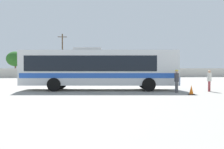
{
  "coord_description": "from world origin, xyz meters",
  "views": [
    {
      "loc": [
        -1.51,
        -19.91,
        1.76
      ],
      "look_at": [
        1.43,
        1.86,
        1.21
      ],
      "focal_mm": 38.86,
      "sensor_mm": 36.0,
      "label": 1
    }
  ],
  "objects_px": {
    "parked_car_second_white": "(69,74)",
    "parked_car_third_white": "(104,74)",
    "roadside_tree_midright": "(103,60)",
    "traffic_cone_on_apron": "(191,90)",
    "parked_car_leftmost_white": "(33,74)",
    "utility_pole_near": "(62,55)",
    "roadside_tree_midleft": "(79,59)",
    "passenger_waiting_on_apron": "(209,79)",
    "coach_bus_silver_blue": "(98,68)",
    "attendant_by_bus_door": "(177,80)",
    "roadside_tree_left": "(15,59)"
  },
  "relations": [
    {
      "from": "parked_car_second_white",
      "to": "parked_car_third_white",
      "type": "distance_m",
      "value": 6.12
    },
    {
      "from": "roadside_tree_midright",
      "to": "traffic_cone_on_apron",
      "type": "distance_m",
      "value": 38.0
    },
    {
      "from": "parked_car_leftmost_white",
      "to": "roadside_tree_midright",
      "type": "height_order",
      "value": "roadside_tree_midright"
    },
    {
      "from": "utility_pole_near",
      "to": "parked_car_leftmost_white",
      "type": "bearing_deg",
      "value": -122.8
    },
    {
      "from": "parked_car_second_white",
      "to": "traffic_cone_on_apron",
      "type": "relative_size",
      "value": 6.53
    },
    {
      "from": "traffic_cone_on_apron",
      "to": "roadside_tree_midleft",
      "type": "bearing_deg",
      "value": 102.19
    },
    {
      "from": "passenger_waiting_on_apron",
      "to": "roadside_tree_midright",
      "type": "bearing_deg",
      "value": 97.45
    },
    {
      "from": "utility_pole_near",
      "to": "parked_car_third_white",
      "type": "bearing_deg",
      "value": -38.05
    },
    {
      "from": "passenger_waiting_on_apron",
      "to": "roadside_tree_midleft",
      "type": "distance_m",
      "value": 34.05
    },
    {
      "from": "coach_bus_silver_blue",
      "to": "attendant_by_bus_door",
      "type": "height_order",
      "value": "coach_bus_silver_blue"
    },
    {
      "from": "utility_pole_near",
      "to": "roadside_tree_midleft",
      "type": "xyz_separation_m",
      "value": [
        3.36,
        0.15,
        -0.91
      ]
    },
    {
      "from": "parked_car_second_white",
      "to": "parked_car_third_white",
      "type": "bearing_deg",
      "value": 7.21
    },
    {
      "from": "coach_bus_silver_blue",
      "to": "parked_car_leftmost_white",
      "type": "xyz_separation_m",
      "value": [
        -9.33,
        22.95,
        -1.06
      ]
    },
    {
      "from": "coach_bus_silver_blue",
      "to": "roadside_tree_midright",
      "type": "bearing_deg",
      "value": 83.78
    },
    {
      "from": "coach_bus_silver_blue",
      "to": "roadside_tree_midright",
      "type": "relative_size",
      "value": 2.31
    },
    {
      "from": "attendant_by_bus_door",
      "to": "roadside_tree_midright",
      "type": "distance_m",
      "value": 36.53
    },
    {
      "from": "coach_bus_silver_blue",
      "to": "utility_pole_near",
      "type": "distance_m",
      "value": 30.44
    },
    {
      "from": "coach_bus_silver_blue",
      "to": "roadside_tree_midleft",
      "type": "bearing_deg",
      "value": 92.82
    },
    {
      "from": "parked_car_leftmost_white",
      "to": "utility_pole_near",
      "type": "bearing_deg",
      "value": 57.2
    },
    {
      "from": "attendant_by_bus_door",
      "to": "utility_pole_near",
      "type": "bearing_deg",
      "value": 107.45
    },
    {
      "from": "roadside_tree_midleft",
      "to": "parked_car_leftmost_white",
      "type": "bearing_deg",
      "value": -137.79
    },
    {
      "from": "traffic_cone_on_apron",
      "to": "roadside_tree_midright",
      "type": "bearing_deg",
      "value": 93.5
    },
    {
      "from": "utility_pole_near",
      "to": "traffic_cone_on_apron",
      "type": "height_order",
      "value": "utility_pole_near"
    },
    {
      "from": "coach_bus_silver_blue",
      "to": "parked_car_second_white",
      "type": "xyz_separation_m",
      "value": [
        -3.19,
        23.12,
        -1.07
      ]
    },
    {
      "from": "passenger_waiting_on_apron",
      "to": "parked_car_leftmost_white",
      "type": "distance_m",
      "value": 30.92
    },
    {
      "from": "roadside_tree_midright",
      "to": "traffic_cone_on_apron",
      "type": "bearing_deg",
      "value": -86.5
    },
    {
      "from": "roadside_tree_left",
      "to": "parked_car_leftmost_white",
      "type": "bearing_deg",
      "value": -62.56
    },
    {
      "from": "parked_car_second_white",
      "to": "utility_pole_near",
      "type": "distance_m",
      "value": 7.95
    },
    {
      "from": "coach_bus_silver_blue",
      "to": "utility_pole_near",
      "type": "relative_size",
      "value": 1.46
    },
    {
      "from": "utility_pole_near",
      "to": "traffic_cone_on_apron",
      "type": "distance_m",
      "value": 36.19
    },
    {
      "from": "passenger_waiting_on_apron",
      "to": "attendant_by_bus_door",
      "type": "bearing_deg",
      "value": -169.26
    },
    {
      "from": "passenger_waiting_on_apron",
      "to": "roadside_tree_midright",
      "type": "distance_m",
      "value": 36.26
    },
    {
      "from": "utility_pole_near",
      "to": "roadside_tree_midright",
      "type": "height_order",
      "value": "utility_pole_near"
    },
    {
      "from": "parked_car_leftmost_white",
      "to": "roadside_tree_midright",
      "type": "distance_m",
      "value": 16.93
    },
    {
      "from": "parked_car_leftmost_white",
      "to": "passenger_waiting_on_apron",
      "type": "bearing_deg",
      "value": -55.16
    },
    {
      "from": "attendant_by_bus_door",
      "to": "traffic_cone_on_apron",
      "type": "relative_size",
      "value": 2.58
    },
    {
      "from": "coach_bus_silver_blue",
      "to": "utility_pole_near",
      "type": "height_order",
      "value": "utility_pole_near"
    },
    {
      "from": "passenger_waiting_on_apron",
      "to": "roadside_tree_midright",
      "type": "height_order",
      "value": "roadside_tree_midright"
    },
    {
      "from": "coach_bus_silver_blue",
      "to": "passenger_waiting_on_apron",
      "type": "relative_size",
      "value": 7.78
    },
    {
      "from": "utility_pole_near",
      "to": "roadside_tree_left",
      "type": "relative_size",
      "value": 1.63
    },
    {
      "from": "attendant_by_bus_door",
      "to": "parked_car_second_white",
      "type": "relative_size",
      "value": 0.4
    },
    {
      "from": "attendant_by_bus_door",
      "to": "passenger_waiting_on_apron",
      "type": "xyz_separation_m",
      "value": [
        2.83,
        0.54,
        -0.02
      ]
    },
    {
      "from": "parked_car_leftmost_white",
      "to": "roadside_tree_midright",
      "type": "relative_size",
      "value": 0.75
    },
    {
      "from": "parked_car_third_white",
      "to": "traffic_cone_on_apron",
      "type": "distance_m",
      "value": 28.42
    },
    {
      "from": "utility_pole_near",
      "to": "roadside_tree_left",
      "type": "bearing_deg",
      "value": 160.47
    },
    {
      "from": "parked_car_third_white",
      "to": "roadside_tree_midright",
      "type": "height_order",
      "value": "roadside_tree_midright"
    },
    {
      "from": "parked_car_second_white",
      "to": "attendant_by_bus_door",
      "type": "bearing_deg",
      "value": -71.57
    },
    {
      "from": "attendant_by_bus_door",
      "to": "coach_bus_silver_blue",
      "type": "bearing_deg",
      "value": 151.72
    },
    {
      "from": "coach_bus_silver_blue",
      "to": "traffic_cone_on_apron",
      "type": "distance_m",
      "value": 7.53
    },
    {
      "from": "attendant_by_bus_door",
      "to": "utility_pole_near",
      "type": "distance_m",
      "value": 34.66
    }
  ]
}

